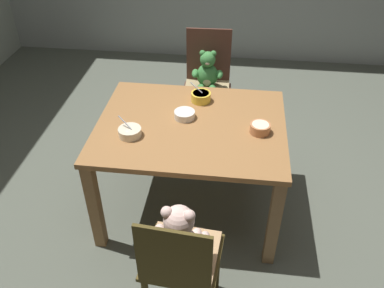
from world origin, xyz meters
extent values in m
cube|color=#53594D|center=(0.00, 0.00, -0.02)|extent=(5.20, 5.20, 0.04)
cube|color=olive|center=(0.00, 0.00, 0.70)|extent=(1.19, 0.96, 0.03)
cube|color=olive|center=(-0.55, -0.43, 0.34)|extent=(0.07, 0.07, 0.68)
cube|color=olive|center=(0.55, -0.43, 0.34)|extent=(0.07, 0.07, 0.68)
cube|color=olive|center=(-0.55, 0.43, 0.34)|extent=(0.07, 0.07, 0.68)
cube|color=brown|center=(0.55, 0.43, 0.34)|extent=(0.07, 0.07, 0.68)
cube|color=#4F2E24|center=(0.03, 0.82, 0.45)|extent=(0.41, 0.42, 0.02)
cube|color=#4F2E24|center=(0.02, 1.01, 0.70)|extent=(0.37, 0.03, 0.48)
cylinder|color=#4F2E24|center=(-0.14, 0.64, 0.22)|extent=(0.04, 0.04, 0.44)
cylinder|color=#4F2E24|center=(0.20, 0.65, 0.22)|extent=(0.04, 0.04, 0.44)
cylinder|color=#4F2E24|center=(-0.15, 0.98, 0.22)|extent=(0.04, 0.04, 0.44)
cylinder|color=#4F2E24|center=(0.19, 0.99, 0.22)|extent=(0.04, 0.04, 0.44)
cube|color=tan|center=(0.03, 0.82, 0.48)|extent=(0.38, 0.39, 0.04)
ellipsoid|color=#3D8140|center=(0.03, 0.89, 0.59)|extent=(0.18, 0.15, 0.20)
ellipsoid|color=beige|center=(0.03, 0.84, 0.58)|extent=(0.10, 0.06, 0.12)
sphere|color=#3D8140|center=(0.03, 0.88, 0.74)|extent=(0.13, 0.13, 0.13)
ellipsoid|color=beige|center=(0.03, 0.83, 0.73)|extent=(0.05, 0.05, 0.04)
sphere|color=#3D8140|center=(-0.02, 0.89, 0.79)|extent=(0.05, 0.05, 0.05)
sphere|color=#3D8140|center=(0.07, 0.89, 0.79)|extent=(0.05, 0.05, 0.05)
ellipsoid|color=#3D8140|center=(-0.07, 0.86, 0.62)|extent=(0.06, 0.12, 0.06)
ellipsoid|color=#3D8140|center=(0.12, 0.87, 0.62)|extent=(0.06, 0.12, 0.06)
ellipsoid|color=#3D8140|center=(-0.02, 0.78, 0.52)|extent=(0.07, 0.13, 0.06)
ellipsoid|color=#3D8140|center=(0.08, 0.78, 0.52)|extent=(0.07, 0.13, 0.06)
cube|color=#473B18|center=(0.06, -0.82, 0.45)|extent=(0.41, 0.39, 0.02)
cube|color=#473B18|center=(0.04, -0.99, 0.65)|extent=(0.35, 0.05, 0.38)
cylinder|color=#473B18|center=(0.23, -0.68, 0.22)|extent=(0.04, 0.04, 0.44)
cylinder|color=#473B18|center=(-0.09, -0.65, 0.22)|extent=(0.04, 0.04, 0.44)
cube|color=tan|center=(0.06, -0.82, 0.48)|extent=(0.38, 0.36, 0.04)
ellipsoid|color=beige|center=(0.05, -0.88, 0.61)|extent=(0.21, 0.19, 0.23)
ellipsoid|color=#D4B08E|center=(0.06, -0.82, 0.60)|extent=(0.11, 0.07, 0.14)
sphere|color=beige|center=(0.05, -0.87, 0.78)|extent=(0.14, 0.14, 0.14)
ellipsoid|color=#D4B08E|center=(0.06, -0.82, 0.77)|extent=(0.06, 0.06, 0.04)
sphere|color=beige|center=(0.10, -0.88, 0.83)|extent=(0.06, 0.06, 0.06)
sphere|color=beige|center=(0.00, -0.87, 0.83)|extent=(0.06, 0.06, 0.06)
ellipsoid|color=beige|center=(0.17, -0.86, 0.64)|extent=(0.07, 0.13, 0.06)
ellipsoid|color=beige|center=(-0.06, -0.84, 0.64)|extent=(0.07, 0.13, 0.06)
ellipsoid|color=beige|center=(0.12, -0.76, 0.53)|extent=(0.08, 0.15, 0.07)
ellipsoid|color=beige|center=(0.01, -0.76, 0.53)|extent=(0.08, 0.15, 0.07)
cylinder|color=#BC774B|center=(0.43, -0.04, 0.74)|extent=(0.13, 0.13, 0.06)
cylinder|color=#BC774B|center=(0.43, -0.04, 0.72)|extent=(0.07, 0.07, 0.01)
cylinder|color=beige|center=(0.43, -0.04, 0.77)|extent=(0.10, 0.10, 0.01)
cylinder|color=gold|center=(0.03, 0.28, 0.74)|extent=(0.13, 0.13, 0.06)
cylinder|color=gold|center=(0.03, 0.28, 0.72)|extent=(0.07, 0.07, 0.01)
cylinder|color=#D5BF87|center=(0.03, 0.28, 0.77)|extent=(0.11, 0.11, 0.01)
cylinder|color=#BCBCC1|center=(0.00, 0.29, 0.81)|extent=(0.09, 0.04, 0.07)
ellipsoid|color=#BCBCC1|center=(0.04, 0.28, 0.77)|extent=(0.04, 0.03, 0.01)
cylinder|color=beige|center=(-0.35, -0.17, 0.74)|extent=(0.14, 0.14, 0.05)
cylinder|color=beige|center=(-0.35, -0.17, 0.72)|extent=(0.08, 0.08, 0.01)
cylinder|color=beige|center=(-0.35, -0.17, 0.76)|extent=(0.11, 0.11, 0.01)
cylinder|color=#BCBCC1|center=(-0.38, -0.16, 0.80)|extent=(0.09, 0.05, 0.07)
ellipsoid|color=#BCBCC1|center=(-0.34, -0.18, 0.76)|extent=(0.04, 0.03, 0.01)
cylinder|color=silver|center=(-0.05, 0.06, 0.74)|extent=(0.13, 0.13, 0.05)
cylinder|color=silver|center=(-0.05, 0.06, 0.72)|extent=(0.07, 0.07, 0.01)
cylinder|color=beige|center=(-0.05, 0.06, 0.76)|extent=(0.11, 0.11, 0.01)
camera|label=1|loc=(0.26, -2.10, 2.16)|focal=37.97mm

